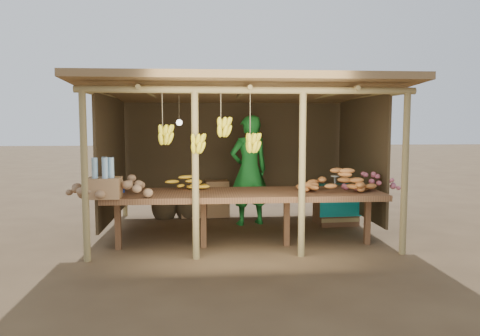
{
  "coord_description": "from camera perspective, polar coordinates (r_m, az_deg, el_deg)",
  "views": [
    {
      "loc": [
        -0.61,
        -7.53,
        1.78
      ],
      "look_at": [
        0.0,
        0.0,
        1.05
      ],
      "focal_mm": 35.0,
      "sensor_mm": 36.0,
      "label": 1
    }
  ],
  "objects": [
    {
      "name": "stall_structure",
      "position": [
        7.57,
        -0.47,
        6.55
      ],
      "size": [
        4.7,
        3.5,
        2.43
      ],
      "color": "#957F4D",
      "rests_on": "ground"
    },
    {
      "name": "carton_stack",
      "position": [
        8.85,
        -3.82,
        -4.11
      ],
      "size": [
        0.94,
        0.4,
        0.68
      ],
      "color": "#936842",
      "rests_on": "ground"
    },
    {
      "name": "ground",
      "position": [
        7.76,
        -0.0,
        -7.74
      ],
      "size": [
        60.0,
        60.0,
        0.0
      ],
      "primitive_type": "plane",
      "color": "brown",
      "rests_on": "ground"
    },
    {
      "name": "burlap_sacks",
      "position": [
        8.87,
        -7.8,
        -4.24
      ],
      "size": [
        0.92,
        0.48,
        0.65
      ],
      "color": "#44341F",
      "rests_on": "ground"
    },
    {
      "name": "tomato_basin",
      "position": [
        6.86,
        -15.45,
        -2.21
      ],
      "size": [
        0.38,
        0.38,
        0.2
      ],
      "rotation": [
        0.0,
        0.0,
        -0.29
      ],
      "color": "navy",
      "rests_on": "counter"
    },
    {
      "name": "counter",
      "position": [
        6.69,
        0.65,
        -3.44
      ],
      "size": [
        3.9,
        1.05,
        0.8
      ],
      "color": "brown",
      "rests_on": "ground"
    },
    {
      "name": "vendor",
      "position": [
        8.15,
        1.12,
        -0.28
      ],
      "size": [
        0.8,
        0.64,
        1.91
      ],
      "primitive_type": "imported",
      "rotation": [
        0.0,
        0.0,
        3.44
      ],
      "color": "#1A7526",
      "rests_on": "ground"
    },
    {
      "name": "bottle_box",
      "position": [
        6.36,
        -16.23,
        -1.7
      ],
      "size": [
        0.43,
        0.34,
        0.54
      ],
      "color": "#936842",
      "rests_on": "counter"
    },
    {
      "name": "banana_pile",
      "position": [
        6.9,
        -6.84,
        -1.23
      ],
      "size": [
        0.68,
        0.52,
        0.35
      ],
      "primitive_type": null,
      "rotation": [
        0.0,
        0.0,
        -0.29
      ],
      "color": "yellow",
      "rests_on": "counter"
    },
    {
      "name": "tarp_crate",
      "position": [
        8.44,
        11.58,
        -4.26
      ],
      "size": [
        0.78,
        0.68,
        0.88
      ],
      "color": "brown",
      "rests_on": "ground"
    },
    {
      "name": "sweet_potato_heap",
      "position": [
        6.78,
        12.14,
        -1.38
      ],
      "size": [
        1.05,
        0.65,
        0.36
      ],
      "primitive_type": null,
      "rotation": [
        0.0,
        0.0,
        -0.03
      ],
      "color": "#AC642C",
      "rests_on": "counter"
    },
    {
      "name": "onion_heap",
      "position": [
        7.06,
        16.24,
        -1.22
      ],
      "size": [
        0.93,
        0.71,
        0.36
      ],
      "primitive_type": null,
      "rotation": [
        0.0,
        0.0,
        0.3
      ],
      "color": "#B8596C",
      "rests_on": "counter"
    },
    {
      "name": "potato_heap",
      "position": [
        6.45,
        -15.73,
        -1.76
      ],
      "size": [
        1.22,
        0.83,
        0.37
      ],
      "primitive_type": null,
      "rotation": [
        0.0,
        0.0,
        -0.14
      ],
      "color": "#8C6848",
      "rests_on": "counter"
    }
  ]
}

